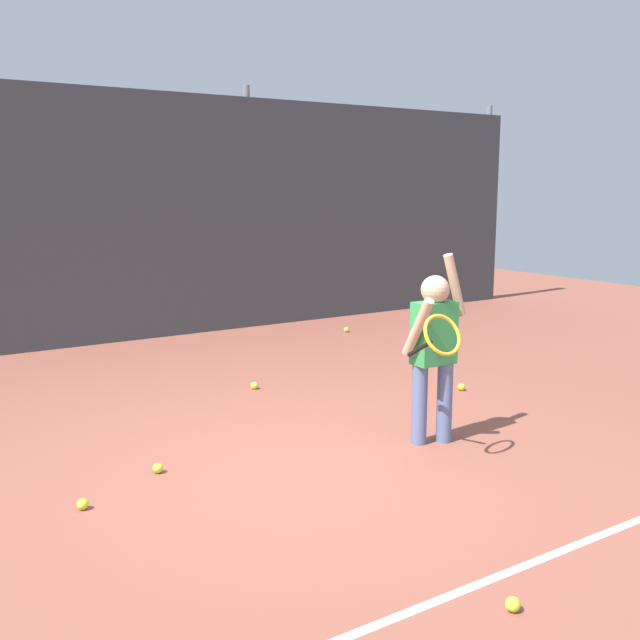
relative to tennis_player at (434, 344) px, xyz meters
name	(u,v)px	position (x,y,z in m)	size (l,w,h in m)	color
ground_plane	(298,470)	(-1.07, 0.08, -0.73)	(20.00, 20.00, 0.00)	brown
court_line_baseline	(485,582)	(-1.07, -1.57, -0.72)	(9.00, 0.05, 0.00)	white
back_fence_windscreen	(82,219)	(-1.07, 4.71, 0.73)	(13.12, 0.08, 2.91)	#383D42
fence_post_2	(248,209)	(1.07, 4.77, 0.80)	(0.09, 0.09, 3.06)	slate
fence_post_3	(486,204)	(5.34, 4.77, 0.80)	(0.09, 0.09, 3.06)	slate
tennis_player	(434,344)	(0.00, 0.00, 0.00)	(0.73, 0.58, 1.35)	slate
tennis_ball_1	(254,386)	(-0.37, 1.97, -0.69)	(0.07, 0.07, 0.07)	#CCE033
tennis_ball_3	(461,387)	(1.16, 0.90, -0.69)	(0.07, 0.07, 0.07)	#CCE033
tennis_ball_4	(83,504)	(-2.40, 0.25, -0.69)	(0.07, 0.07, 0.07)	#CCE033
tennis_ball_5	(513,604)	(-1.14, -1.80, -0.69)	(0.07, 0.07, 0.07)	#CCE033
tennis_ball_7	(158,468)	(-1.84, 0.54, -0.69)	(0.07, 0.07, 0.07)	#CCE033
tennis_ball_8	(346,330)	(1.87, 3.69, -0.69)	(0.07, 0.07, 0.07)	#CCE033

